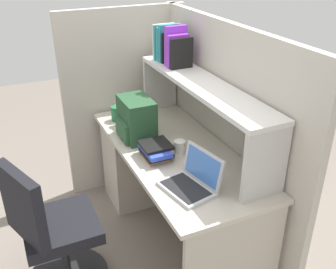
# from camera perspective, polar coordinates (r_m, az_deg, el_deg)

# --- Properties ---
(ground_plane) EXTENTS (8.00, 8.00, 0.00)m
(ground_plane) POSITION_cam_1_polar(r_m,az_deg,el_deg) (3.09, 0.87, -13.99)
(ground_plane) COLOR slate
(desk) EXTENTS (1.60, 0.70, 0.73)m
(desk) POSITION_cam_1_polar(r_m,az_deg,el_deg) (3.14, -2.15, -4.13)
(desk) COLOR beige
(desk) RESTS_ON ground_plane
(cubicle_partition_rear) EXTENTS (1.84, 0.05, 1.55)m
(cubicle_partition_rear) POSITION_cam_1_polar(r_m,az_deg,el_deg) (2.81, 7.98, 0.31)
(cubicle_partition_rear) COLOR #BCB5A8
(cubicle_partition_rear) RESTS_ON ground_plane
(cubicle_partition_left) EXTENTS (0.05, 1.06, 1.55)m
(cubicle_partition_left) POSITION_cam_1_polar(r_m,az_deg,el_deg) (3.34, -6.13, 4.89)
(cubicle_partition_left) COLOR #BCB5A8
(cubicle_partition_left) RESTS_ON ground_plane
(overhead_hutch) EXTENTS (1.44, 0.28, 0.45)m
(overhead_hutch) POSITION_cam_1_polar(r_m,az_deg,el_deg) (2.60, 5.03, 5.61)
(overhead_hutch) COLOR beige
(overhead_hutch) RESTS_ON desk
(reference_books_on_shelf) EXTENTS (0.31, 0.18, 0.29)m
(reference_books_on_shelf) POSITION_cam_1_polar(r_m,az_deg,el_deg) (2.93, 0.55, 12.81)
(reference_books_on_shelf) COLOR white
(reference_books_on_shelf) RESTS_ON overhead_hutch
(laptop) EXTENTS (0.35, 0.31, 0.22)m
(laptop) POSITION_cam_1_polar(r_m,az_deg,el_deg) (2.25, 3.61, -6.72)
(laptop) COLOR #B7BABF
(laptop) RESTS_ON desk
(backpack) EXTENTS (0.30, 0.23, 0.30)m
(backpack) POSITION_cam_1_polar(r_m,az_deg,el_deg) (2.76, -4.72, 2.25)
(backpack) COLOR #264C2D
(backpack) RESTS_ON desk
(computer_mouse) EXTENTS (0.10, 0.12, 0.03)m
(computer_mouse) POSITION_cam_1_polar(r_m,az_deg,el_deg) (3.01, -6.53, 1.63)
(computer_mouse) COLOR #262628
(computer_mouse) RESTS_ON desk
(paper_cup) EXTENTS (0.08, 0.08, 0.09)m
(paper_cup) POSITION_cam_1_polar(r_m,az_deg,el_deg) (2.60, 1.71, -1.80)
(paper_cup) COLOR white
(paper_cup) RESTS_ON desk
(tissue_box) EXTENTS (0.24, 0.17, 0.10)m
(tissue_box) POSITION_cam_1_polar(r_m,az_deg,el_deg) (3.14, -4.26, 3.51)
(tissue_box) COLOR #BFB299
(tissue_box) RESTS_ON desk
(snack_canister) EXTENTS (0.10, 0.10, 0.12)m
(snack_canister) POSITION_cam_1_polar(r_m,az_deg,el_deg) (3.08, -7.41, 3.09)
(snack_canister) COLOR #26723F
(snack_canister) RESTS_ON desk
(desk_book_stack) EXTENTS (0.24, 0.19, 0.10)m
(desk_book_stack) POSITION_cam_1_polar(r_m,az_deg,el_deg) (2.54, -1.84, -2.38)
(desk_book_stack) COLOR olive
(desk_book_stack) RESTS_ON desk
(office_chair) EXTENTS (0.53, 0.55, 0.93)m
(office_chair) POSITION_cam_1_polar(r_m,az_deg,el_deg) (2.54, -16.35, -14.31)
(office_chair) COLOR black
(office_chair) RESTS_ON ground_plane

